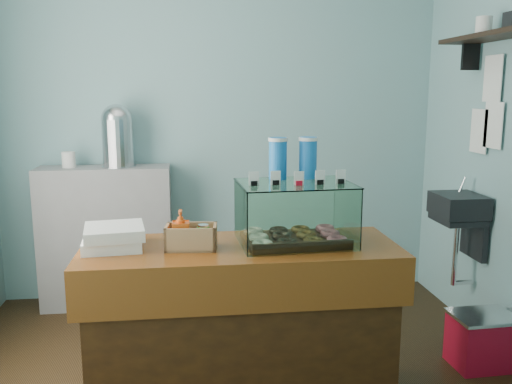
{
  "coord_description": "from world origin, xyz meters",
  "views": [
    {
      "loc": [
        -0.25,
        -2.88,
        1.67
      ],
      "look_at": [
        0.09,
        -0.15,
        1.16
      ],
      "focal_mm": 38.0,
      "sensor_mm": 36.0,
      "label": 1
    }
  ],
  "objects": [
    {
      "name": "ground",
      "position": [
        0.0,
        0.0,
        0.0
      ],
      "size": [
        3.5,
        3.5,
        0.0
      ],
      "primitive_type": "plane",
      "color": "black",
      "rests_on": "ground"
    },
    {
      "name": "room_shell",
      "position": [
        0.03,
        0.01,
        1.71
      ],
      "size": [
        3.54,
        3.04,
        2.82
      ],
      "color": "#81B6BD",
      "rests_on": "ground"
    },
    {
      "name": "counter",
      "position": [
        0.0,
        -0.25,
        0.46
      ],
      "size": [
        1.6,
        0.6,
        0.9
      ],
      "color": "#46240D",
      "rests_on": "ground"
    },
    {
      "name": "back_shelf",
      "position": [
        -0.9,
        1.32,
        0.55
      ],
      "size": [
        1.0,
        0.32,
        1.1
      ],
      "primitive_type": "cube",
      "color": "gray",
      "rests_on": "ground"
    },
    {
      "name": "display_case",
      "position": [
        0.29,
        -0.19,
        1.08
      ],
      "size": [
        0.6,
        0.45,
        0.53
      ],
      "rotation": [
        0.0,
        0.0,
        0.06
      ],
      "color": "black",
      "rests_on": "counter"
    },
    {
      "name": "condiment_crate",
      "position": [
        -0.26,
        -0.27,
        0.97
      ],
      "size": [
        0.26,
        0.17,
        0.2
      ],
      "rotation": [
        0.0,
        0.0,
        -0.1
      ],
      "color": "tan",
      "rests_on": "counter"
    },
    {
      "name": "pastry_boxes",
      "position": [
        -0.63,
        -0.21,
        0.96
      ],
      "size": [
        0.32,
        0.32,
        0.11
      ],
      "rotation": [
        0.0,
        0.0,
        0.09
      ],
      "color": "white",
      "rests_on": "counter"
    },
    {
      "name": "coffee_urn",
      "position": [
        -0.78,
        1.31,
        1.35
      ],
      "size": [
        0.26,
        0.26,
        0.48
      ],
      "color": "silver",
      "rests_on": "back_shelf"
    },
    {
      "name": "red_cooler",
      "position": [
        1.51,
        0.02,
        0.17
      ],
      "size": [
        0.39,
        0.3,
        0.33
      ],
      "rotation": [
        0.0,
        0.0,
        0.04
      ],
      "color": "red",
      "rests_on": "ground"
    }
  ]
}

